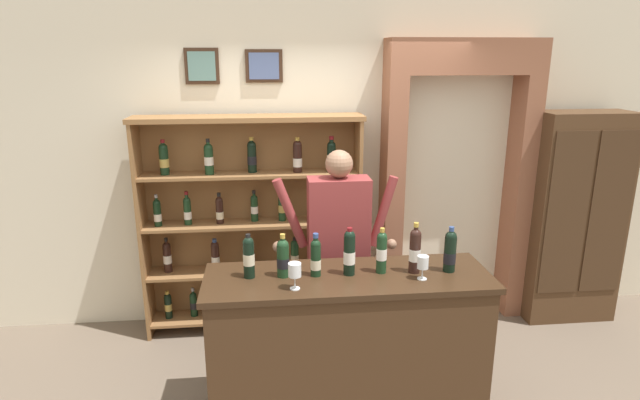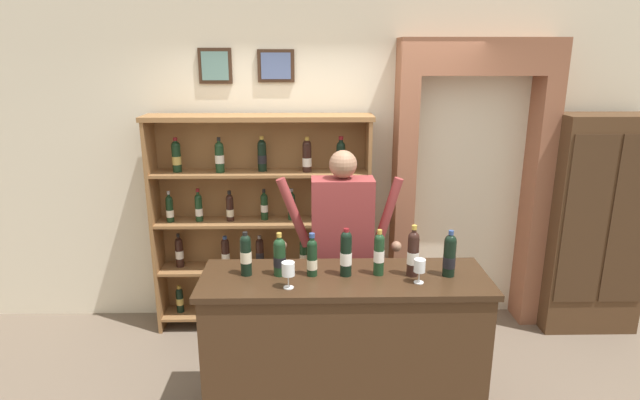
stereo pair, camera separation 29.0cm
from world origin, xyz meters
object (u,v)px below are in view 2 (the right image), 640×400
object	(u,v)px
tasting_bottle_chianti	(346,253)
wine_shelf	(262,218)
shopkeeper	(342,236)
tasting_bottle_riserva	(413,253)
tasting_bottle_grappa	(312,257)
wine_glass_center	(420,267)
tasting_bottle_rosso	(246,254)
wine_glass_left	(288,270)
side_cabinet	(595,225)
tasting_bottle_brunello	(379,253)
tasting_bottle_super_tuscan	(280,256)
tasting_counter	(344,347)
tasting_bottle_bianco	(449,255)

from	to	relation	value
tasting_bottle_chianti	wine_shelf	bearing A→B (deg)	117.44
shopkeeper	tasting_bottle_riserva	xyz separation A→B (m)	(0.42, -0.60, 0.10)
tasting_bottle_grappa	wine_glass_center	xyz separation A→B (m)	(0.67, -0.13, -0.02)
tasting_bottle_rosso	tasting_bottle_grappa	size ratio (longest dim) A/B	1.02
wine_shelf	wine_glass_left	size ratio (longest dim) A/B	11.43
wine_shelf	tasting_bottle_chianti	size ratio (longest dim) A/B	6.02
wine_glass_left	wine_glass_center	world-z (taller)	wine_glass_left
side_cabinet	tasting_bottle_brunello	distance (m)	2.36
tasting_bottle_super_tuscan	wine_glass_center	xyz separation A→B (m)	(0.88, -0.14, -0.02)
side_cabinet	tasting_bottle_brunello	bearing A→B (deg)	-150.54
tasting_bottle_rosso	tasting_counter	bearing A→B (deg)	-3.54
tasting_bottle_riserva	wine_glass_center	bearing A→B (deg)	-79.66
tasting_counter	tasting_bottle_chianti	world-z (taller)	tasting_bottle_chianti
shopkeeper	tasting_bottle_super_tuscan	bearing A→B (deg)	-127.36
wine_shelf	shopkeeper	bearing A→B (deg)	-45.34
side_cabinet	wine_glass_center	xyz separation A→B (m)	(-1.81, -1.29, 0.17)
tasting_counter	tasting_bottle_bianco	distance (m)	0.94
tasting_bottle_rosso	tasting_bottle_riserva	distance (m)	1.07
tasting_bottle_brunello	wine_glass_left	world-z (taller)	tasting_bottle_brunello
tasting_bottle_super_tuscan	wine_glass_left	size ratio (longest dim) A/B	1.71
tasting_bottle_rosso	tasting_bottle_super_tuscan	xyz separation A→B (m)	(0.22, -0.01, -0.01)
tasting_bottle_super_tuscan	tasting_bottle_brunello	distance (m)	0.64
tasting_bottle_chianti	wine_glass_center	bearing A→B (deg)	-15.50
side_cabinet	tasting_bottle_riserva	world-z (taller)	side_cabinet
wine_shelf	tasting_bottle_chianti	xyz separation A→B (m)	(0.65, -1.26, 0.17)
shopkeeper	tasting_bottle_riserva	distance (m)	0.73
side_cabinet	tasting_bottle_grappa	xyz separation A→B (m)	(-2.48, -1.16, 0.19)
tasting_bottle_rosso	tasting_bottle_bianco	xyz separation A→B (m)	(1.31, -0.04, -0.00)
tasting_bottle_chianti	tasting_bottle_super_tuscan	bearing A→B (deg)	178.25
tasting_bottle_super_tuscan	wine_shelf	bearing A→B (deg)	100.29
tasting_bottle_grappa	shopkeeper	bearing A→B (deg)	68.61
tasting_bottle_grappa	wine_glass_left	distance (m)	0.24
side_cabinet	tasting_bottle_riserva	bearing A→B (deg)	-147.30
tasting_bottle_rosso	wine_shelf	bearing A→B (deg)	90.41
wine_shelf	tasting_bottle_rosso	world-z (taller)	wine_shelf
side_cabinet	tasting_counter	distance (m)	2.60
tasting_bottle_rosso	tasting_bottle_bianco	world-z (taller)	tasting_bottle_bianco
wine_glass_left	tasting_bottle_riserva	bearing A→B (deg)	12.25
shopkeeper	tasting_bottle_chianti	world-z (taller)	shopkeeper
wine_shelf	tasting_bottle_riserva	bearing A→B (deg)	-49.51
tasting_bottle_brunello	tasting_bottle_grappa	bearing A→B (deg)	-179.22
tasting_bottle_rosso	tasting_bottle_grappa	xyz separation A→B (m)	(0.43, -0.02, -0.02)
wine_glass_left	tasting_bottle_grappa	bearing A→B (deg)	51.83
tasting_bottle_rosso	tasting_bottle_brunello	distance (m)	0.86
wine_shelf	wine_glass_left	distance (m)	1.47
tasting_bottle_rosso	tasting_bottle_super_tuscan	world-z (taller)	tasting_bottle_rosso
tasting_bottle_super_tuscan	wine_glass_center	bearing A→B (deg)	-8.94
wine_glass_left	wine_glass_center	distance (m)	0.82
wine_shelf	tasting_bottle_riserva	xyz separation A→B (m)	(1.08, -1.27, 0.17)
wine_shelf	tasting_bottle_brunello	size ratio (longest dim) A/B	6.27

